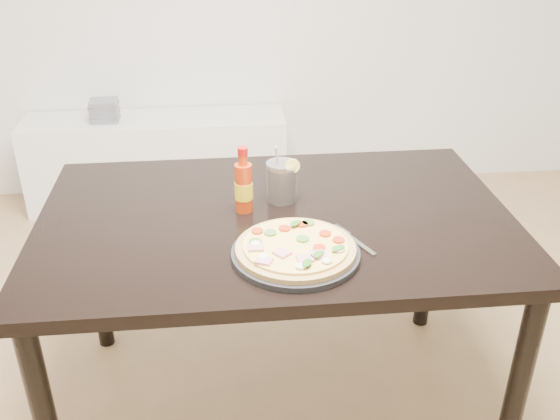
{
  "coord_description": "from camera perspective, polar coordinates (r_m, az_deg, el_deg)",
  "views": [
    {
      "loc": [
        -0.45,
        -1.17,
        1.63
      ],
      "look_at": [
        -0.3,
        0.33,
        0.83
      ],
      "focal_mm": 40.0,
      "sensor_mm": 36.0,
      "label": 1
    }
  ],
  "objects": [
    {
      "name": "media_console",
      "position": [
        3.54,
        -11.08,
        4.43
      ],
      "size": [
        1.4,
        0.34,
        0.5
      ],
      "primitive_type": "cube",
      "color": "white",
      "rests_on": "ground"
    },
    {
      "name": "fork",
      "position": [
        1.73,
        6.61,
        -2.61
      ],
      "size": [
        0.09,
        0.18,
        0.0
      ],
      "rotation": [
        0.0,
        0.0,
        0.43
      ],
      "color": "silver",
      "rests_on": "dining_table"
    },
    {
      "name": "cola_cup",
      "position": [
        1.91,
        0.16,
        2.55
      ],
      "size": [
        0.1,
        0.1,
        0.18
      ],
      "rotation": [
        0.0,
        0.0,
        0.23
      ],
      "color": "black",
      "rests_on": "dining_table"
    },
    {
      "name": "plate",
      "position": [
        1.65,
        1.43,
        -4.0
      ],
      "size": [
        0.34,
        0.34,
        0.02
      ],
      "primitive_type": "cylinder",
      "color": "black",
      "rests_on": "dining_table"
    },
    {
      "name": "hot_sauce_bottle",
      "position": [
        1.84,
        -3.34,
        2.17
      ],
      "size": [
        0.07,
        0.07,
        0.2
      ],
      "rotation": [
        0.0,
        0.0,
        -0.35
      ],
      "color": "red",
      "rests_on": "dining_table"
    },
    {
      "name": "dining_table",
      "position": [
        1.89,
        -0.37,
        -2.68
      ],
      "size": [
        1.4,
        0.9,
        0.75
      ],
      "color": "black",
      "rests_on": "ground"
    },
    {
      "name": "pizza",
      "position": [
        1.63,
        1.44,
        -3.46
      ],
      "size": [
        0.32,
        0.32,
        0.03
      ],
      "color": "tan",
      "rests_on": "plate"
    },
    {
      "name": "cd_stack",
      "position": [
        3.44,
        -15.76,
        8.75
      ],
      "size": [
        0.14,
        0.12,
        0.11
      ],
      "color": "slate",
      "rests_on": "media_console"
    }
  ]
}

